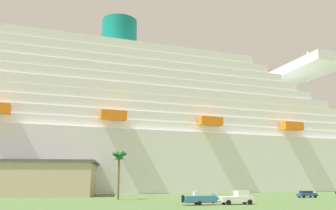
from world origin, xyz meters
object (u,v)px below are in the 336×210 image
Objects in this scene: palm_tree at (119,160)px; parked_car_blue_suv at (307,194)px; pickup_truck at (237,198)px; cruise_ship at (178,137)px; small_boat_on_trailer at (203,199)px.

palm_tree is 44.52m from parked_car_blue_suv.
pickup_truck is 27.79m from palm_tree.
palm_tree is at bearing 179.41° from parked_car_blue_suv.
small_boat_on_trailer is at bearing -101.61° from cruise_ship.
small_boat_on_trailer is at bearing -59.45° from palm_tree.
small_boat_on_trailer is at bearing -148.43° from parked_car_blue_suv.
cruise_ship is 78.04m from pickup_truck.
cruise_ship reaches higher than palm_tree.
cruise_ship is 62.60m from palm_tree.
pickup_truck is at bearing -48.22° from palm_tree.
small_boat_on_trailer is (-6.02, -0.10, -0.08)m from pickup_truck.
palm_tree reaches higher than parked_car_blue_suv.
pickup_truck is 1.22× the size of parked_car_blue_suv.
cruise_ship is at bearing 63.58° from palm_tree.
cruise_ship is at bearing 82.85° from pickup_truck.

